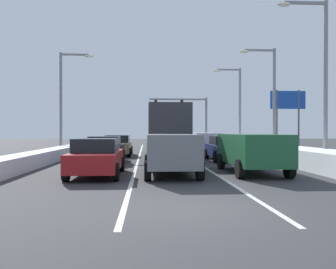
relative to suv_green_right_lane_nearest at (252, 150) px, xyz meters
The scene contains 20 objects.
ground_plane 9.02m from the suv_green_right_lane_nearest, 111.69° to the left, with size 120.00×120.00×0.00m, color #333335.
lane_stripe_between_right_lane_and_center_lane 12.21m from the suv_green_right_lane_nearest, 97.61° to the left, with size 0.14×41.12×0.01m, color silver.
lane_stripe_between_center_lane_and_left_lane 13.10m from the suv_green_right_lane_nearest, 112.56° to the left, with size 0.14×41.12×0.01m, color silver.
snow_bank_right_shoulder 12.63m from the suv_green_right_lane_nearest, 73.00° to the left, with size 2.17×41.12×0.91m, color white.
snow_bank_left_shoulder 15.88m from the suv_green_right_lane_nearest, 130.52° to the left, with size 1.23×41.12×0.71m, color white.
suv_green_right_lane_nearest is the anchor object (origin of this frame).
sedan_navy_right_lane_second 6.54m from the suv_green_right_lane_nearest, 87.11° to the left, with size 2.00×4.50×1.51m.
suv_white_right_lane_third 12.35m from the suv_green_right_lane_nearest, 89.99° to the left, with size 2.16×4.90×1.67m.
suv_gray_center_lane_nearest 3.51m from the suv_green_right_lane_nearest, behind, with size 2.16×4.90×1.67m.
box_truck_center_lane_second 8.02m from the suv_green_right_lane_nearest, 113.68° to the left, with size 2.53×7.20×3.36m.
suv_charcoal_center_lane_third 15.56m from the suv_green_right_lane_nearest, 102.52° to the left, with size 2.16×4.90×1.67m.
sedan_red_left_lane_nearest 6.51m from the suv_green_right_lane_nearest, behind, with size 2.00×4.50×1.51m.
sedan_black_left_lane_second 8.86m from the suv_green_right_lane_nearest, 140.75° to the left, with size 2.00×4.50×1.51m.
sedan_tan_left_lane_third 12.92m from the suv_green_right_lane_nearest, 120.60° to the left, with size 2.00×4.50×1.51m.
traffic_light_gantry 30.96m from the suv_green_right_lane_nearest, 88.22° to the left, with size 7.54×0.47×6.20m.
street_lamp_right_near 6.50m from the suv_green_right_lane_nearest, 32.21° to the left, with size 2.66×0.36×8.49m.
street_lamp_right_mid 11.68m from the suv_green_right_lane_nearest, 66.81° to the left, with size 2.66×0.36×7.79m.
street_lamp_right_far 18.45m from the suv_green_right_lane_nearest, 77.69° to the left, with size 2.66×0.36×7.69m.
street_lamp_left_mid 17.99m from the suv_green_right_lane_nearest, 128.51° to the left, with size 2.66×0.36×8.08m.
roadside_sign_right 18.13m from the suv_green_right_lane_nearest, 63.04° to the left, with size 3.20×0.16×5.50m.
Camera 1 is at (-1.18, -8.15, 1.80)m, focal length 37.65 mm.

